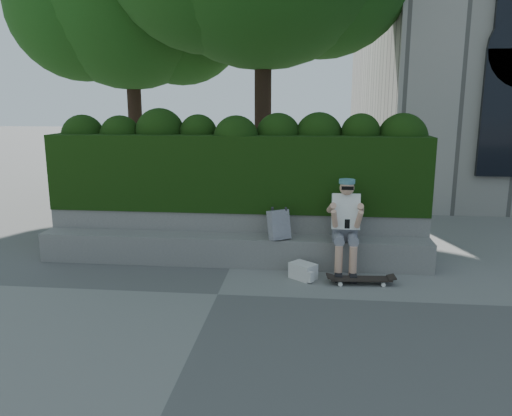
# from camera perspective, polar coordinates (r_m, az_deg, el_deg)

# --- Properties ---
(ground) EXTENTS (80.00, 80.00, 0.00)m
(ground) POSITION_cam_1_polar(r_m,az_deg,el_deg) (6.63, -4.40, -9.81)
(ground) COLOR slate
(ground) RESTS_ON ground
(bench_ledge) EXTENTS (6.00, 0.45, 0.45)m
(bench_ledge) POSITION_cam_1_polar(r_m,az_deg,el_deg) (7.72, -2.77, -4.81)
(bench_ledge) COLOR gray
(bench_ledge) RESTS_ON ground
(planter_wall) EXTENTS (6.00, 0.50, 0.75)m
(planter_wall) POSITION_cam_1_polar(r_m,az_deg,el_deg) (8.13, -2.28, -2.82)
(planter_wall) COLOR gray
(planter_wall) RESTS_ON ground
(hedge) EXTENTS (6.00, 1.00, 1.20)m
(hedge) POSITION_cam_1_polar(r_m,az_deg,el_deg) (8.15, -2.11, 4.22)
(hedge) COLOR black
(hedge) RESTS_ON planter_wall
(person) EXTENTS (0.40, 0.76, 1.38)m
(person) POSITION_cam_1_polar(r_m,az_deg,el_deg) (7.34, 10.20, -1.62)
(person) COLOR slate
(person) RESTS_ON ground
(skateboard) EXTENTS (0.85, 0.27, 0.09)m
(skateboard) POSITION_cam_1_polar(r_m,az_deg,el_deg) (7.08, 11.89, -7.96)
(skateboard) COLOR black
(skateboard) RESTS_ON ground
(backpack_plaid) EXTENTS (0.34, 0.30, 0.44)m
(backpack_plaid) POSITION_cam_1_polar(r_m,az_deg,el_deg) (7.43, 2.63, -1.92)
(backpack_plaid) COLOR #A5A4A9
(backpack_plaid) RESTS_ON bench_ledge
(backpack_ground) EXTENTS (0.42, 0.41, 0.23)m
(backpack_ground) POSITION_cam_1_polar(r_m,az_deg,el_deg) (7.16, 5.40, -7.17)
(backpack_ground) COLOR silver
(backpack_ground) RESTS_ON ground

